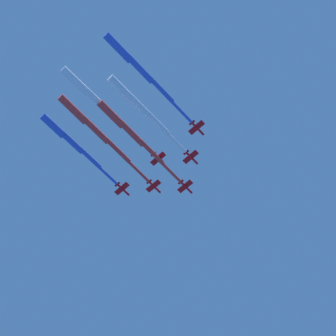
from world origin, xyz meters
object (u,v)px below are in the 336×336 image
jet_port_mid (98,102)px  jet_port_outer (140,69)px  jet_port_inner (95,130)px  jet_starboard_inner (140,106)px  jet_lead (131,133)px  jet_starboard_mid (72,142)px

jet_port_mid → jet_port_outer: jet_port_mid is taller
jet_port_inner → jet_starboard_inner: (-24.67, 0.70, -1.02)m
jet_lead → jet_port_inner: bearing=30.4°
jet_port_inner → jet_port_outer: jet_port_inner is taller
jet_port_outer → jet_starboard_mid: bearing=-20.1°
jet_lead → jet_port_inner: size_ratio=0.94×
jet_lead → jet_port_outer: jet_port_outer is taller
jet_port_mid → jet_starboard_inner: bearing=-146.2°
jet_port_inner → jet_starboard_inner: size_ratio=1.15×
jet_lead → jet_starboard_inner: jet_starboard_inner is taller
jet_lead → jet_port_mid: bearing=72.8°
jet_port_inner → jet_port_mid: size_ratio=1.03×
jet_port_inner → jet_port_mid: bearing=127.4°
jet_port_inner → jet_starboard_mid: (12.87, -0.35, -0.79)m
jet_starboard_inner → jet_starboard_mid: (37.54, -1.05, 0.23)m
jet_port_mid → jet_lead: bearing=-107.2°
jet_lead → jet_port_outer: (-18.18, 25.22, 0.70)m
jet_port_inner → jet_starboard_inner: bearing=178.4°
jet_starboard_mid → jet_port_outer: jet_starboard_mid is taller
jet_starboard_inner → jet_port_outer: bearing=118.3°
jet_starboard_mid → jet_starboard_inner: bearing=178.4°
jet_starboard_mid → jet_port_outer: size_ratio=0.90×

